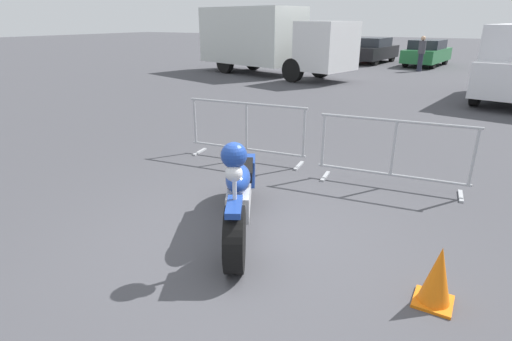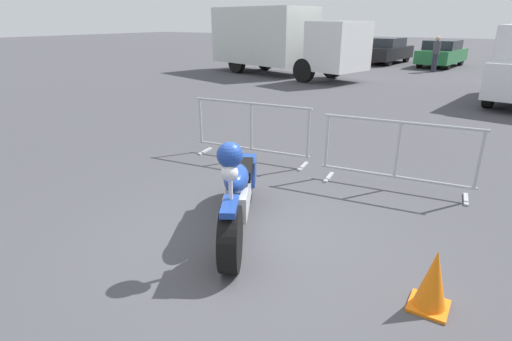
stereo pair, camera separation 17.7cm
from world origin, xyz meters
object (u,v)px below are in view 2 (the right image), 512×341
object	(u,v)px
parked_car_red	(338,49)
parked_car_green	(442,53)
pedestrian	(436,53)
crowd_barrier_near	(251,130)
box_truck	(277,38)
parked_car_black	(386,51)
motorcycle	(238,191)
parked_car_maroon	(296,47)
traffic_cone	(433,281)
crowd_barrier_far	(397,154)

from	to	relation	value
parked_car_red	parked_car_green	xyz separation A→B (m)	(6.10, -0.36, 0.02)
parked_car_red	pedestrian	xyz separation A→B (m)	(6.21, -3.12, 0.23)
crowd_barrier_near	parked_car_green	distance (m)	18.60
box_truck	parked_car_black	xyz separation A→B (m)	(2.93, 7.88, -0.90)
parked_car_red	crowd_barrier_near	bearing A→B (deg)	-156.45
motorcycle	parked_car_red	bearing A→B (deg)	169.38
parked_car_maroon	traffic_cone	size ratio (longest dim) A/B	7.40
crowd_barrier_near	parked_car_maroon	distance (m)	21.04
crowd_barrier_near	box_truck	bearing A→B (deg)	117.15
crowd_barrier_far	parked_car_maroon	size ratio (longest dim) A/B	0.52
parked_car_green	traffic_cone	xyz separation A→B (m)	(3.17, -21.19, -0.42)
box_truck	crowd_barrier_far	bearing A→B (deg)	-38.48
crowd_barrier_far	pedestrian	bearing A→B (deg)	97.51
parked_car_black	parked_car_green	world-z (taller)	parked_car_black
crowd_barrier_near	parked_car_red	bearing A→B (deg)	106.71
crowd_barrier_far	pedestrian	world-z (taller)	pedestrian
traffic_cone	parked_car_red	bearing A→B (deg)	113.29
parked_car_maroon	parked_car_red	xyz separation A→B (m)	(3.05, -0.18, -0.03)
crowd_barrier_far	parked_car_black	world-z (taller)	parked_car_black
parked_car_green	motorcycle	bearing A→B (deg)	-170.72
crowd_barrier_near	pedestrian	size ratio (longest dim) A/B	1.34
motorcycle	pedestrian	world-z (taller)	pedestrian
parked_car_maroon	traffic_cone	distance (m)	24.99
motorcycle	parked_car_red	distance (m)	22.39
motorcycle	crowd_barrier_near	distance (m)	2.66
crowd_barrier_far	pedestrian	xyz separation A→B (m)	(-2.09, 15.84, 0.37)
crowd_barrier_far	traffic_cone	world-z (taller)	crowd_barrier_far
parked_car_red	pedestrian	world-z (taller)	pedestrian
parked_car_maroon	pedestrian	xyz separation A→B (m)	(9.26, -3.30, 0.20)
traffic_cone	pedestrian	bearing A→B (deg)	99.45
parked_car_green	pedestrian	bearing A→B (deg)	-170.95
motorcycle	parked_car_green	distance (m)	20.92
motorcycle	crowd_barrier_far	distance (m)	2.66
box_truck	parked_car_maroon	xyz separation A→B (m)	(-3.17, 8.27, -0.91)
parked_car_green	pedestrian	world-z (taller)	pedestrian
crowd_barrier_far	box_truck	world-z (taller)	box_truck
motorcycle	parked_car_black	xyz separation A→B (m)	(-3.94, 21.06, 0.22)
motorcycle	traffic_cone	world-z (taller)	motorcycle
parked_car_black	traffic_cone	size ratio (longest dim) A/B	7.50
box_truck	traffic_cone	xyz separation A→B (m)	(9.16, -13.47, -1.35)
motorcycle	parked_car_red	size ratio (longest dim) A/B	0.52
crowd_barrier_far	pedestrian	distance (m)	15.98
pedestrian	crowd_barrier_far	bearing A→B (deg)	-84.74
crowd_barrier_near	parked_car_black	size ratio (longest dim) A/B	0.51
crowd_barrier_far	pedestrian	size ratio (longest dim) A/B	1.34
crowd_barrier_near	parked_car_green	xyz separation A→B (m)	(0.41, 18.59, 0.15)
crowd_barrier_near	parked_car_maroon	xyz separation A→B (m)	(-8.74, 19.13, 0.17)
pedestrian	parked_car_maroon	bearing A→B (deg)	158.16
crowd_barrier_near	parked_car_green	size ratio (longest dim) A/B	0.53
parked_car_black	pedestrian	bearing A→B (deg)	-125.85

